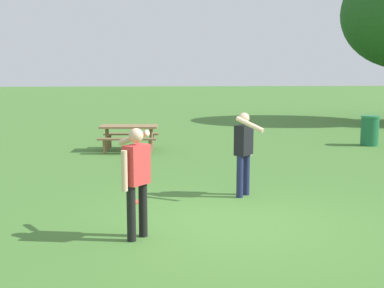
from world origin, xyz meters
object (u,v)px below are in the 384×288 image
object	(u,v)px
person_thrower	(136,175)
trash_can_further_along	(370,130)
person_catcher	(244,148)
frisbee	(135,202)
picnic_table_near	(129,132)

from	to	relation	value
person_thrower	trash_can_further_along	world-z (taller)	person_thrower
person_catcher	frisbee	distance (m)	2.34
person_thrower	person_catcher	size ratio (longest dim) A/B	1.00
frisbee	picnic_table_near	world-z (taller)	picnic_table_near
person_catcher	trash_can_further_along	size ratio (longest dim) A/B	1.71
person_thrower	trash_can_further_along	size ratio (longest dim) A/B	1.71
person_thrower	person_catcher	xyz separation A→B (m)	(1.99, 2.43, 0.00)
person_thrower	frisbee	distance (m)	2.29
frisbee	picnic_table_near	size ratio (longest dim) A/B	0.14
frisbee	trash_can_further_along	distance (m)	9.89
picnic_table_near	trash_can_further_along	distance (m)	7.69
trash_can_further_along	picnic_table_near	bearing A→B (deg)	-175.34
trash_can_further_along	person_thrower	bearing A→B (deg)	-129.01
person_thrower	picnic_table_near	world-z (taller)	person_thrower
picnic_table_near	trash_can_further_along	world-z (taller)	trash_can_further_along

